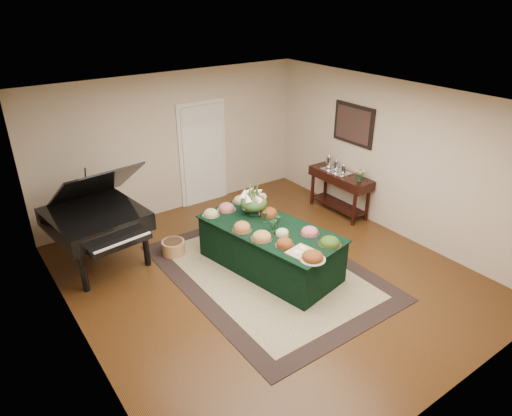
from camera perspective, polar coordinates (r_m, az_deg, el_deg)
ground at (r=7.21m, az=1.40°, el=-8.38°), size 6.00×6.00×0.00m
area_rug at (r=7.29m, az=1.35°, el=-7.91°), size 2.67×3.73×0.01m
kitchen_doorway at (r=9.29m, az=-6.64°, el=6.66°), size 1.05×0.07×2.10m
buffet_table at (r=7.19m, az=1.72°, el=-5.01°), size 1.48×2.43×0.73m
food_platters at (r=6.99m, az=1.48°, el=-2.13°), size 1.23×2.43×0.13m
cutting_board at (r=6.38m, az=5.74°, el=-5.35°), size 0.42×0.42×0.10m
green_goblets at (r=6.96m, az=2.06°, el=-1.84°), size 0.24×0.39×0.18m
floral_centerpiece at (r=7.31m, az=-0.30°, el=1.08°), size 0.45×0.45×0.45m
grand_piano at (r=7.52m, az=-19.35°, el=-1.20°), size 1.56×1.74×1.65m
wicker_basket at (r=7.80m, az=-10.27°, el=-4.90°), size 0.38×0.38×0.24m
mahogany_sideboard at (r=9.03m, az=10.48°, el=3.18°), size 0.45×1.36×0.82m
tea_service at (r=9.02m, az=9.92°, el=5.28°), size 0.34×0.58×0.30m
pink_bouquet at (r=8.61m, az=12.90°, el=4.28°), size 0.19×0.19×0.24m
wall_painting at (r=8.83m, az=12.09°, el=10.17°), size 0.05×0.95×0.75m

